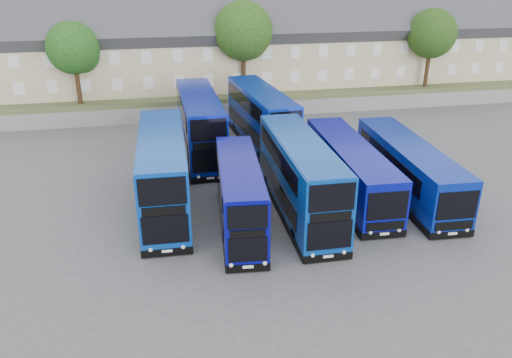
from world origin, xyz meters
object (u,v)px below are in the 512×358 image
object	(u,v)px
tree_west	(75,50)
tree_east	(432,35)
coach_east_a	(349,170)
tree_far	(448,24)
tree_mid	(245,33)
dd_front_left	(164,174)
dd_front_mid	(240,197)

from	to	relation	value
tree_west	tree_east	xyz separation A→B (m)	(36.00, 0.00, 0.34)
coach_east_a	tree_far	bearing A→B (deg)	52.79
tree_mid	tree_east	bearing A→B (deg)	-1.43
dd_front_left	coach_east_a	size ratio (longest dim) A/B	0.95
dd_front_left	dd_front_mid	bearing A→B (deg)	-37.21
coach_east_a	tree_mid	bearing A→B (deg)	101.24
dd_front_mid	coach_east_a	world-z (taller)	dd_front_mid
dd_front_left	dd_front_mid	distance (m)	5.42
dd_front_mid	coach_east_a	size ratio (longest dim) A/B	0.79
tree_far	coach_east_a	bearing A→B (deg)	-129.69
tree_mid	tree_east	distance (m)	20.02
tree_east	tree_far	xyz separation A→B (m)	(6.00, 7.00, 0.34)
tree_west	tree_mid	size ratio (longest dim) A/B	0.83
tree_east	tree_far	size ratio (longest dim) A/B	0.94
dd_front_left	tree_east	distance (m)	35.63
tree_east	dd_front_left	bearing A→B (deg)	-145.15
dd_front_left	dd_front_mid	xyz separation A→B (m)	(4.21, -3.38, -0.41)
tree_mid	tree_east	world-z (taller)	tree_mid
dd_front_mid	tree_east	xyz separation A→B (m)	(24.74, 23.54, 5.45)
tree_west	tree_mid	distance (m)	16.04
dd_front_mid	tree_west	world-z (taller)	tree_west
coach_east_a	tree_far	distance (m)	36.16
dd_front_left	tree_mid	size ratio (longest dim) A/B	1.32
dd_front_left	coach_east_a	distance (m)	12.20
dd_front_left	tree_far	xyz separation A→B (m)	(34.95, 27.16, 5.38)
dd_front_left	coach_east_a	bearing A→B (deg)	0.20
dd_front_left	tree_east	size ratio (longest dim) A/B	1.48
dd_front_mid	tree_mid	xyz separation A→B (m)	(4.74, 24.04, 6.13)
coach_east_a	tree_west	world-z (taller)	tree_west
dd_front_mid	tree_west	size ratio (longest dim) A/B	1.32
dd_front_left	tree_mid	distance (m)	23.23
tree_mid	dd_front_left	bearing A→B (deg)	-113.42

